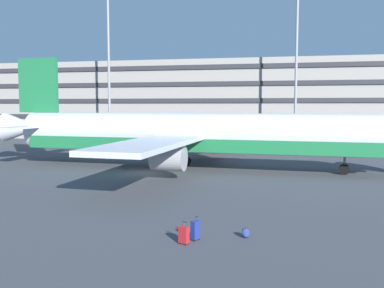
{
  "coord_description": "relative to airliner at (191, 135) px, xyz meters",
  "views": [
    {
      "loc": [
        11.09,
        -34.59,
        5.78
      ],
      "look_at": [
        4.61,
        -4.38,
        3.0
      ],
      "focal_mm": 39.87,
      "sensor_mm": 36.0,
      "label": 1
    }
  ],
  "objects": [
    {
      "name": "backpack_purple",
      "position": [
        6.72,
        -19.77,
        -2.91
      ],
      "size": [
        0.43,
        0.36,
        0.48
      ],
      "color": "navy",
      "rests_on": "ground_plane"
    },
    {
      "name": "suitcase_orange",
      "position": [
        4.25,
        -21.13,
        -2.72
      ],
      "size": [
        0.47,
        0.39,
        0.93
      ],
      "color": "#B21E23",
      "rests_on": "ground_plane"
    },
    {
      "name": "light_mast_left",
      "position": [
        -17.34,
        22.04,
        9.65
      ],
      "size": [
        1.8,
        0.5,
        22.15
      ],
      "color": "gray",
      "rests_on": "ground_plane"
    },
    {
      "name": "terminal_structure",
      "position": [
        -2.86,
        39.27,
        3.48
      ],
      "size": [
        166.14,
        21.03,
        13.21
      ],
      "color": "gray",
      "rests_on": "ground_plane"
    },
    {
      "name": "light_mast_center_left",
      "position": [
        9.8,
        22.04,
        9.63
      ],
      "size": [
        1.8,
        0.5,
        22.12
      ],
      "color": "gray",
      "rests_on": "ground_plane"
    },
    {
      "name": "suitcase_black",
      "position": [
        4.61,
        -20.51,
        -2.67
      ],
      "size": [
        0.39,
        0.45,
        1.05
      ],
      "color": "navy",
      "rests_on": "ground_plane"
    },
    {
      "name": "ground_plane",
      "position": [
        -2.86,
        -3.49,
        -3.12
      ],
      "size": [
        600.0,
        600.0,
        0.0
      ],
      "primitive_type": "plane",
      "color": "#424449"
    },
    {
      "name": "airliner",
      "position": [
        0.0,
        0.0,
        0.0
      ],
      "size": [
        40.05,
        32.42,
        10.54
      ],
      "color": "silver",
      "rests_on": "ground_plane"
    }
  ]
}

